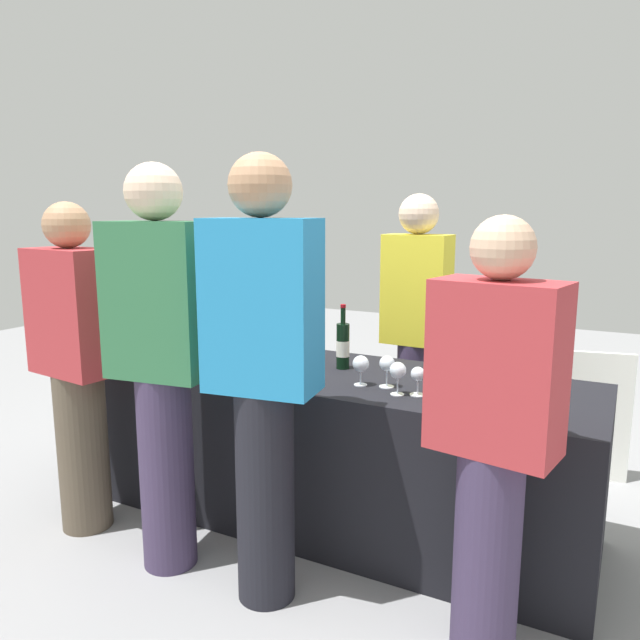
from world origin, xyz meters
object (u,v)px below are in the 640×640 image
Objects in this scene: server_pouring at (416,327)px; guest_1 at (161,357)px; guest_3 at (493,433)px; guest_0 at (76,360)px; wine_bottle_2 at (277,337)px; menu_board at (583,415)px; wine_bottle_5 at (503,360)px; guest_2 at (263,368)px; wine_glass_3 at (398,372)px; wine_bottle_4 at (441,355)px; wine_glass_4 at (418,376)px; wine_bottle_1 at (231,327)px; wine_bottle_3 at (343,345)px; wine_glass_2 at (387,365)px; wine_glass_1 at (361,365)px; wine_glass_5 at (518,384)px; wine_glass_0 at (196,345)px; wine_bottle_0 at (209,326)px.

server_pouring is 0.94× the size of guest_1.
guest_0 is at bearing -169.73° from guest_3.
menu_board is (1.45, 1.02, -0.51)m from wine_bottle_2.
menu_board is at bearing 72.40° from wine_bottle_5.
guest_2 is (0.51, 0.00, 0.01)m from guest_1.
wine_glass_3 is 0.19× the size of menu_board.
wine_bottle_4 is 2.59× the size of wine_glass_4.
wine_bottle_4 is 0.20× the size of guest_0.
wine_bottle_1 is 0.38m from wine_bottle_2.
wine_bottle_4 is (0.50, 0.01, 0.00)m from wine_bottle_3.
wine_bottle_1 is 2.34× the size of wine_glass_2.
wine_glass_2 is 0.63m from guest_2.
guest_3 reaches higher than wine_glass_2.
wine_bottle_2 is at bearing 110.15° from guest_2.
guest_2 reaches higher than wine_bottle_1.
wine_glass_1 is at bearing 163.48° from wine_glass_3.
wine_bottle_1 is at bearing 175.63° from wine_bottle_4.
guest_2 is (0.42, -0.78, 0.06)m from wine_bottle_2.
wine_glass_2 reaches higher than menu_board.
guest_0 is at bearing -155.13° from wine_bottle_4.
wine_glass_3 is 1.52m from guest_0.
guest_2 is (-0.17, -0.53, 0.09)m from wine_glass_1.
guest_1 is at bearing -141.59° from menu_board.
menu_board is at bearing 55.88° from wine_glass_1.
wine_glass_5 is at bearing -108.84° from menu_board.
wine_glass_5 is at bearing -11.03° from wine_bottle_2.
menu_board is (0.17, 1.72, -0.44)m from guest_3.
wine_bottle_5 reaches higher than wine_glass_1.
wine_glass_5 is at bearing -14.95° from wine_bottle_3.
wine_bottle_2 is 0.89m from wine_bottle_4.
wine_bottle_2 is 0.21× the size of guest_3.
wine_glass_2 is (1.07, -0.32, -0.02)m from wine_bottle_1.
wine_glass_0 is 1.01m from wine_glass_2.
wine_bottle_0 is 1.99m from guest_3.
wine_bottle_3 is at bearing 151.65° from guest_3.
guest_1 is (-0.88, -0.48, 0.07)m from wine_glass_3.
server_pouring is (-0.13, 0.76, 0.03)m from wine_glass_2.
wine_glass_1 is 0.08× the size of guest_2.
guest_1 reaches higher than wine_glass_4.
guest_0 is at bearing -163.64° from wine_glass_4.
guest_2 is at bearing -47.99° from wine_bottle_1.
wine_bottle_3 is 2.36× the size of wine_glass_1.
guest_1 reaches higher than wine_bottle_5.
wine_bottle_5 is (0.26, 0.08, -0.01)m from wine_bottle_4.
guest_0 is 0.91× the size of guest_2.
wine_bottle_5 is 2.21× the size of wine_glass_1.
wine_bottle_5 is at bearing -0.69° from wine_bottle_1.
server_pouring is (-0.31, 0.54, 0.01)m from wine_bottle_4.
wine_glass_1 is at bearing 27.73° from guest_0.
wine_bottle_4 is 0.46m from wine_glass_5.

